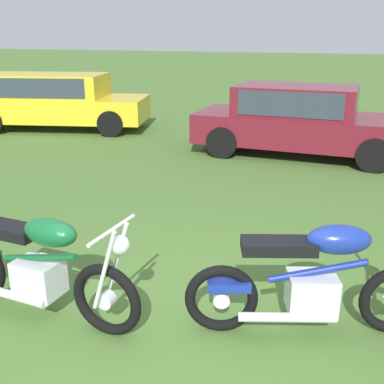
# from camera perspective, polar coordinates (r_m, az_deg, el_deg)

# --- Properties ---
(ground_plane) EXTENTS (120.00, 120.00, 0.00)m
(ground_plane) POSITION_cam_1_polar(r_m,az_deg,el_deg) (4.25, -3.77, -16.04)
(ground_plane) COLOR #476B2D
(motorcycle_green) EXTENTS (2.11, 0.64, 1.02)m
(motorcycle_green) POSITION_cam_1_polar(r_m,az_deg,el_deg) (4.35, -18.38, -8.69)
(motorcycle_green) COLOR black
(motorcycle_green) RESTS_ON ground
(motorcycle_blue) EXTENTS (1.99, 0.98, 1.02)m
(motorcycle_blue) POSITION_cam_1_polar(r_m,az_deg,el_deg) (4.04, 14.67, -10.49)
(motorcycle_blue) COLOR black
(motorcycle_blue) RESTS_ON ground
(car_yellow) EXTENTS (4.77, 2.85, 1.43)m
(car_yellow) POSITION_cam_1_polar(r_m,az_deg,el_deg) (12.96, -16.71, 11.06)
(car_yellow) COLOR gold
(car_yellow) RESTS_ON ground
(car_burgundy) EXTENTS (4.31, 1.83, 1.43)m
(car_burgundy) POSITION_cam_1_polar(r_m,az_deg,el_deg) (9.93, 12.98, 8.97)
(car_burgundy) COLOR maroon
(car_burgundy) RESTS_ON ground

